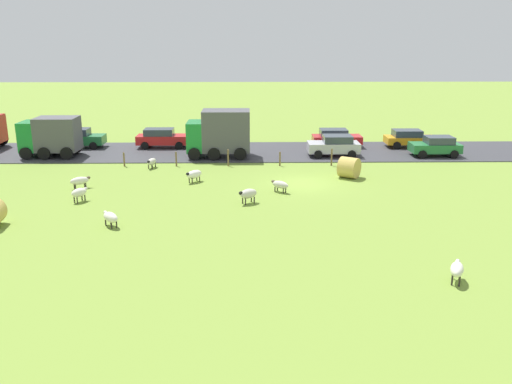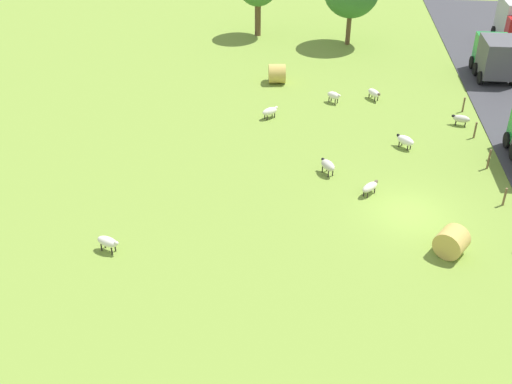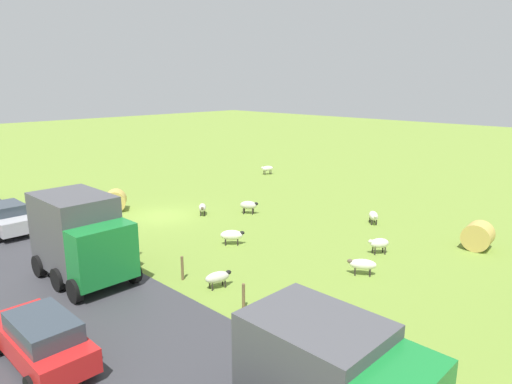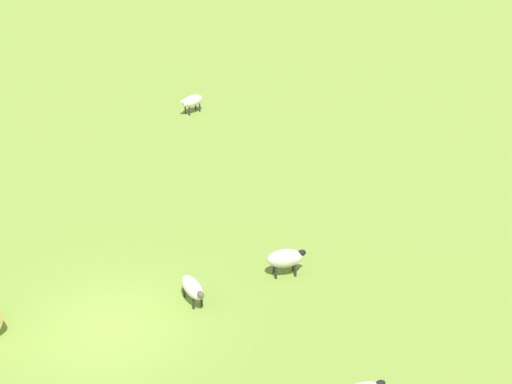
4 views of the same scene
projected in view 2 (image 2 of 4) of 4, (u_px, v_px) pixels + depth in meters
The scene contains 16 objects.
ground_plane at pixel (409, 213), 32.69m from camera, with size 160.00×160.00×0.00m, color olive.
sheep_0 at pixel (405, 140), 38.31m from camera, with size 1.22×1.20×0.80m.
sheep_1 at pixel (461, 119), 40.94m from camera, with size 1.23×0.75×0.71m.
sheep_2 at pixel (374, 93), 44.34m from camera, with size 1.05×1.25×0.75m.
sheep_3 at pixel (370, 187), 33.91m from camera, with size 1.10×1.18×0.72m.
sheep_4 at pixel (108, 242), 29.69m from camera, with size 1.26×0.87×0.80m.
sheep_5 at pixel (270, 111), 41.82m from camera, with size 1.18×1.12×0.76m.
sheep_6 at pixel (328, 165), 35.68m from camera, with size 1.06×1.21×0.86m.
sheep_7 at pixel (334, 96), 43.85m from camera, with size 1.08×0.99×0.81m.
hay_bale_0 at pixel (277, 74), 46.81m from camera, with size 1.42×1.42×1.23m, color tan.
hay_bale_1 at pixel (451, 242), 29.44m from camera, with size 1.40×1.40×1.19m, color tan.
fence_post_1 at pixel (505, 197), 33.02m from camera, with size 0.12×0.12×1.05m, color brown.
fence_post_2 at pixel (489, 159), 36.18m from camera, with size 0.12×0.12×1.24m, color brown.
fence_post_3 at pixel (475, 130), 39.43m from camera, with size 0.12×0.12×1.08m, color brown.
fence_post_4 at pixel (464, 105), 42.65m from camera, with size 0.12×0.12×1.04m, color brown.
truck_2 at pixel (495, 56), 47.09m from camera, with size 2.64×4.36×3.10m.
Camera 2 is at (-5.55, -27.51, 18.60)m, focal length 44.11 mm.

